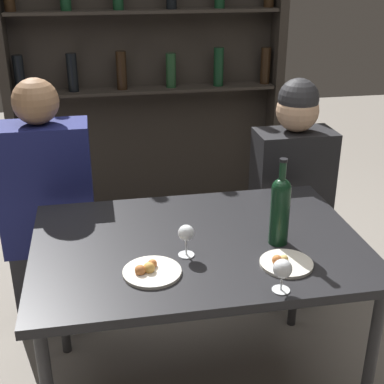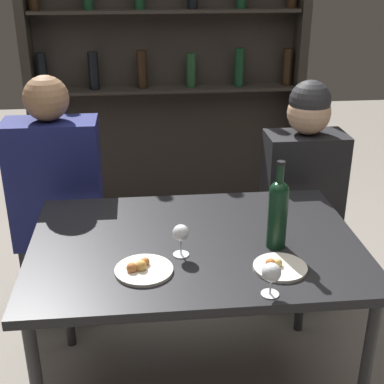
{
  "view_description": "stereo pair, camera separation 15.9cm",
  "coord_description": "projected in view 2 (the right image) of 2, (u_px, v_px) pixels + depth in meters",
  "views": [
    {
      "loc": [
        -0.35,
        -1.78,
        1.77
      ],
      "look_at": [
        0.0,
        0.13,
        0.91
      ],
      "focal_mm": 50.0,
      "sensor_mm": 36.0,
      "label": 1
    },
    {
      "loc": [
        -0.2,
        -1.81,
        1.77
      ],
      "look_at": [
        0.0,
        0.13,
        0.91
      ],
      "focal_mm": 50.0,
      "sensor_mm": 36.0,
      "label": 2
    }
  ],
  "objects": [
    {
      "name": "wine_glass_0",
      "position": [
        181.0,
        234.0,
        1.94
      ],
      "size": [
        0.06,
        0.06,
        0.12
      ],
      "color": "silver",
      "rests_on": "dining_table"
    },
    {
      "name": "seated_person_left",
      "position": [
        59.0,
        213.0,
        2.65
      ],
      "size": [
        0.44,
        0.22,
        1.29
      ],
      "color": "#26262B",
      "rests_on": "ground_plane"
    },
    {
      "name": "wine_glass_1",
      "position": [
        271.0,
        274.0,
        1.71
      ],
      "size": [
        0.06,
        0.06,
        0.12
      ],
      "color": "silver",
      "rests_on": "dining_table"
    },
    {
      "name": "wine_bottle",
      "position": [
        278.0,
        211.0,
        1.98
      ],
      "size": [
        0.07,
        0.07,
        0.34
      ],
      "color": "black",
      "rests_on": "dining_table"
    },
    {
      "name": "food_plate_1",
      "position": [
        143.0,
        269.0,
        1.86
      ],
      "size": [
        0.21,
        0.21,
        0.05
      ],
      "color": "silver",
      "rests_on": "dining_table"
    },
    {
      "name": "seated_person_right",
      "position": [
        301.0,
        202.0,
        2.76
      ],
      "size": [
        0.4,
        0.22,
        1.24
      ],
      "color": "#26262B",
      "rests_on": "ground_plane"
    },
    {
      "name": "dining_table",
      "position": [
        195.0,
        255.0,
        2.1
      ],
      "size": [
        1.27,
        0.88,
        0.76
      ],
      "color": "black",
      "rests_on": "ground_plane"
    },
    {
      "name": "food_plate_0",
      "position": [
        278.0,
        267.0,
        1.88
      ],
      "size": [
        0.19,
        0.19,
        0.04
      ],
      "color": "silver",
      "rests_on": "dining_table"
    },
    {
      "name": "wine_rack_wall",
      "position": [
        166.0,
        57.0,
        3.58
      ],
      "size": [
        1.86,
        0.21,
        2.22
      ],
      "color": "#28231E",
      "rests_on": "ground_plane"
    }
  ]
}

